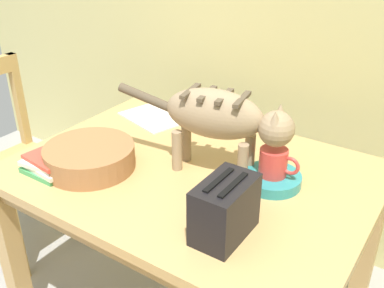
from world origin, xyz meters
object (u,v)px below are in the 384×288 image
Objects in this scene: dining_table at (192,190)px; toaster at (225,209)px; saucer_bowl at (272,179)px; coffee_mug at (274,162)px; book_stack at (48,165)px; cat at (222,118)px; wicker_basket at (90,157)px; magazine at (153,117)px; wooden_chair_near at (13,164)px.

dining_table is 6.19× the size of toaster.
saucer_bowl is 1.44× the size of coffee_mug.
book_stack is 0.68m from toaster.
cat is 0.49m from wicker_basket.
saucer_bowl is 0.07m from coffee_mug.
wicker_basket is (0.08, -0.47, 0.04)m from magazine.
cat is at bearing 33.79° from book_stack.
toaster is (0.66, -0.52, 0.08)m from magazine.
wooden_chair_near is (-0.61, -0.34, -0.27)m from magazine.
saucer_bowl is 0.21× the size of wooden_chair_near.
saucer_bowl is at bearing 90.11° from toaster.
toaster is at bearing -42.15° from dining_table.
cat is 3.17× the size of saucer_bowl.
dining_table is 4.41× the size of magazine.
toaster reaches higher than dining_table.
magazine is at bearing 120.90° from wooden_chair_near.
cat is 0.58m from magazine.
saucer_bowl is 0.77m from book_stack.
toaster is at bearing 4.03° from book_stack.
wooden_chair_near is at bearing -94.68° from cat.
cat is 0.26m from saucer_bowl.
book_stack is (-0.50, -0.33, -0.18)m from cat.
saucer_bowl is at bearing -0.82° from magazine.
wicker_basket is 0.59m from toaster.
magazine is 0.85m from toaster.
toaster is at bearing -89.89° from saucer_bowl.
wicker_basket reaches higher than book_stack.
coffee_mug is 1.33m from wooden_chair_near.
wooden_chair_near reaches higher than book_stack.
toaster is (0.00, -0.32, 0.07)m from saucer_bowl.
dining_table is 0.31m from cat.
wicker_basket is at bearing -155.95° from saucer_bowl.
wicker_basket is (0.10, 0.11, 0.01)m from book_stack.
book_stack is (-0.68, -0.36, 0.01)m from saucer_bowl.
coffee_mug reaches higher than wicker_basket.
magazine reaches higher than dining_table.
cat reaches higher than wicker_basket.
coffee_mug is at bearing 13.57° from dining_table.
book_stack reaches higher than dining_table.
cat is 0.67× the size of wooden_chair_near.
dining_table is at bearing 32.12° from wicker_basket.
toaster is at bearing -90.50° from coffee_mug.
magazine is 1.50× the size of book_stack.
book_stack is at bearing -66.11° from cat.
wooden_chair_near is at bearing 158.73° from book_stack.
toaster is at bearing 83.82° from wooden_chair_near.
toaster is at bearing -21.79° from magazine.
toaster is (0.18, -0.29, -0.12)m from cat.
dining_table is 1.98× the size of cat.
saucer_bowl is at bearing 90.00° from cat.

